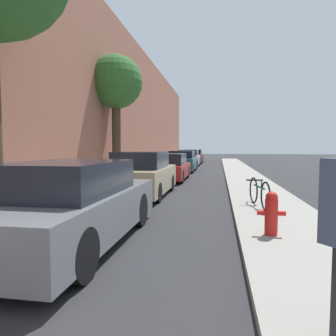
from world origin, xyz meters
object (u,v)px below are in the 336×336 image
at_px(parked_car_maroon, 194,157).
at_px(street_tree_far, 116,84).
at_px(bicycle, 259,193).
at_px(parked_car_silver, 189,159).
at_px(parked_car_grey, 72,205).
at_px(parked_car_red, 168,168).
at_px(parked_car_teal, 182,162).
at_px(fire_hydrant, 271,213).
at_px(parked_car_champagne, 142,175).

distance_m(parked_car_maroon, street_tree_far, 17.36).
bearing_deg(bicycle, parked_car_silver, 92.15).
xyz_separation_m(parked_car_grey, parked_car_maroon, (-0.15, 26.04, 0.01)).
bearing_deg(parked_car_red, bicycle, -63.06).
bearing_deg(parked_car_silver, parked_car_red, -89.84).
bearing_deg(street_tree_far, parked_car_maroon, 82.13).
distance_m(street_tree_far, bicycle, 9.38).
height_order(parked_car_grey, parked_car_teal, parked_car_grey).
relative_size(parked_car_grey, parked_car_maroon, 0.96).
bearing_deg(fire_hydrant, street_tree_far, 123.96).
bearing_deg(parked_car_teal, fire_hydrant, -77.18).
relative_size(parked_car_maroon, bicycle, 2.63).
xyz_separation_m(parked_car_teal, bicycle, (3.48, -12.27, -0.19)).
bearing_deg(parked_car_silver, bicycle, -78.58).
bearing_deg(parked_car_champagne, bicycle, -28.79).
height_order(parked_car_red, parked_car_silver, parked_car_silver).
relative_size(parked_car_champagne, parked_car_maroon, 0.89).
height_order(parked_car_silver, fire_hydrant, parked_car_silver).
bearing_deg(parked_car_champagne, fire_hydrant, -52.49).
bearing_deg(parked_car_grey, parked_car_teal, 90.24).
distance_m(parked_car_teal, parked_car_silver, 5.17).
height_order(parked_car_grey, fire_hydrant, parked_car_grey).
xyz_separation_m(parked_car_silver, parked_car_maroon, (-0.04, 5.34, -0.01)).
bearing_deg(parked_car_teal, bicycle, -74.15).
xyz_separation_m(parked_car_grey, bicycle, (3.42, 3.26, -0.19)).
relative_size(parked_car_grey, parked_car_champagne, 1.08).
relative_size(parked_car_red, parked_car_maroon, 0.94).
relative_size(parked_car_silver, fire_hydrant, 5.79).
height_order(parked_car_champagne, parked_car_silver, parked_car_champagne).
distance_m(parked_car_champagne, parked_car_maroon, 20.82).
height_order(parked_car_silver, parked_car_maroon, parked_car_silver).
bearing_deg(parked_car_champagne, parked_car_maroon, 90.01).
bearing_deg(parked_car_teal, street_tree_far, -111.02).
bearing_deg(parked_car_red, street_tree_far, -160.58).
relative_size(parked_car_red, parked_car_teal, 1.07).
height_order(parked_car_grey, parked_car_champagne, parked_car_champagne).
relative_size(parked_car_red, fire_hydrant, 5.62).
bearing_deg(parked_car_teal, parked_car_grey, -89.76).
bearing_deg(parked_car_grey, parked_car_red, 90.42).
distance_m(parked_car_maroon, bicycle, 23.06).
bearing_deg(bicycle, parked_car_red, 107.68).
height_order(parked_car_teal, fire_hydrant, parked_car_teal).
height_order(parked_car_grey, street_tree_far, street_tree_far).
relative_size(parked_car_grey, bicycle, 2.52).
xyz_separation_m(parked_car_maroon, bicycle, (3.56, -22.78, -0.19)).
bearing_deg(parked_car_maroon, parked_car_red, -89.74).
bearing_deg(bicycle, parked_car_teal, 96.59).
relative_size(parked_car_maroon, street_tree_far, 0.77).
distance_m(parked_car_grey, parked_car_champagne, 5.22).
height_order(parked_car_red, street_tree_far, street_tree_far).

